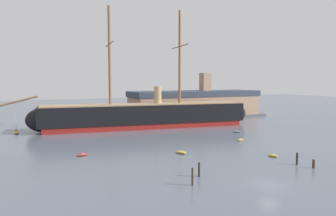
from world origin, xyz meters
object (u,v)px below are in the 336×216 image
dinghy_mid_left (82,155)px  mooring_piling_nearest (199,170)px  mooring_piling_left_pair (297,159)px  dinghy_mid_right (241,140)px  tall_ship (146,115)px  dinghy_alongside_stern (238,132)px  mooring_piling_midwater (314,164)px  dinghy_foreground_right (273,155)px  dockside_warehouse_right (195,104)px  sailboat_far_left (16,132)px  dinghy_near_centre (181,152)px  mooring_piling_right_pair (192,177)px

dinghy_mid_left → mooring_piling_nearest: 22.65m
mooring_piling_left_pair → dinghy_mid_right: bearing=77.6°
tall_ship → dinghy_alongside_stern: (17.76, -17.62, -3.25)m
dinghy_alongside_stern → mooring_piling_midwater: (-9.67, -31.45, 0.42)m
dinghy_foreground_right → dinghy_mid_left: 32.98m
dockside_warehouse_right → mooring_piling_left_pair: bearing=-105.6°
dinghy_mid_left → mooring_piling_left_pair: size_ratio=1.11×
dinghy_mid_right → sailboat_far_left: (-44.35, 31.05, 0.16)m
dinghy_near_centre → mooring_piling_left_pair: 19.32m
dinghy_mid_left → mooring_piling_nearest: bearing=-57.0°
dinghy_mid_right → sailboat_far_left: size_ratio=0.44×
dinghy_near_centre → mooring_piling_midwater: mooring_piling_midwater is taller
dinghy_foreground_right → dinghy_mid_left: dinghy_mid_left is taller
sailboat_far_left → mooring_piling_left_pair: 64.70m
dinghy_near_centre → sailboat_far_left: 45.46m
dinghy_alongside_stern → sailboat_far_left: 54.96m
sailboat_far_left → mooring_piling_midwater: (40.75, -53.33, 0.28)m
dinghy_mid_left → tall_ship: bearing=50.4°
dinghy_foreground_right → mooring_piling_left_pair: bearing=-93.2°
sailboat_far_left → mooring_piling_right_pair: 56.54m
dinghy_mid_right → mooring_piling_nearest: size_ratio=0.99×
tall_ship → mooring_piling_right_pair: tall_ship is taller
dinghy_foreground_right → sailboat_far_left: bearing=131.7°
mooring_piling_left_pair → mooring_piling_nearest: bearing=176.9°
dinghy_near_centre → dinghy_mid_left: bearing=160.9°
dinghy_near_centre → mooring_piling_midwater: 21.68m
sailboat_far_left → mooring_piling_right_pair: (20.35, -52.74, 0.75)m
dinghy_alongside_stern → dockside_warehouse_right: size_ratio=0.04×
mooring_piling_left_pair → mooring_piling_midwater: size_ratio=1.45×
dinghy_mid_right → mooring_piling_right_pair: 32.37m
dinghy_mid_left → mooring_piling_midwater: mooring_piling_midwater is taller
dinghy_mid_right → mooring_piling_left_pair: bearing=-102.4°
dinghy_near_centre → dinghy_mid_right: dinghy_near_centre is taller
sailboat_far_left → dockside_warehouse_right: 59.01m
sailboat_far_left → mooring_piling_nearest: (22.96, -49.91, 0.61)m
dinghy_foreground_right → mooring_piling_left_pair: size_ratio=1.07×
dinghy_foreground_right → dinghy_mid_left: size_ratio=0.96×
mooring_piling_left_pair → mooring_piling_right_pair: mooring_piling_right_pair is taller
mooring_piling_right_pair → mooring_piling_midwater: size_ratio=1.73×
tall_ship → dinghy_alongside_stern: size_ratio=33.76×
dinghy_mid_left → dinghy_mid_right: (33.71, -0.13, -0.02)m
sailboat_far_left → dockside_warehouse_right: size_ratio=0.09×
tall_ship → dinghy_mid_left: 34.73m
mooring_piling_left_pair → dinghy_near_centre: bearing=132.4°
tall_ship → mooring_piling_nearest: bearing=-102.0°
sailboat_far_left → mooring_piling_left_pair: (40.01, -50.84, 0.57)m
dinghy_foreground_right → mooring_piling_midwater: size_ratio=1.55×
dinghy_alongside_stern → mooring_piling_right_pair: 43.10m
dinghy_alongside_stern → sailboat_far_left: size_ratio=0.45×
dockside_warehouse_right → dinghy_mid_left: bearing=-137.4°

